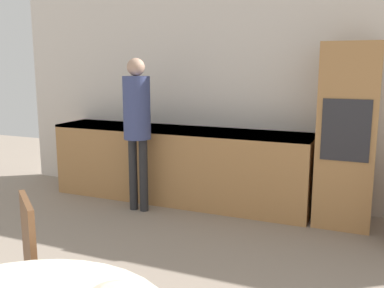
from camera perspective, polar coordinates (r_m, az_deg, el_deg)
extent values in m
cube|color=silver|center=(5.06, 10.43, 6.44)|extent=(6.92, 0.05, 2.60)
cube|color=#AD7A47|center=(5.19, -1.87, -2.81)|extent=(3.17, 0.60, 0.90)
cube|color=black|center=(5.11, -1.90, 1.92)|extent=(3.17, 0.60, 0.03)
cube|color=#AD7A47|center=(4.65, 19.96, 1.08)|extent=(0.56, 0.58, 1.87)
cube|color=#28282D|center=(4.35, 19.81, 1.71)|extent=(0.45, 0.01, 0.60)
cube|color=brown|center=(2.41, -20.85, -13.01)|extent=(0.31, 0.26, 0.54)
cylinder|color=#262628|center=(4.93, -7.85, -4.01)|extent=(0.10, 0.10, 0.83)
cylinder|color=#262628|center=(4.87, -6.47, -4.18)|extent=(0.10, 0.10, 0.83)
cylinder|color=#3D477A|center=(4.77, -7.37, 4.80)|extent=(0.30, 0.30, 0.69)
sphere|color=tan|center=(4.74, -7.50, 10.14)|extent=(0.20, 0.20, 0.20)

